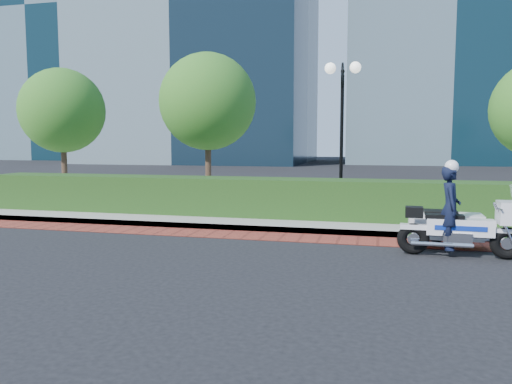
% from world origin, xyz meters
% --- Properties ---
extents(ground, '(120.00, 120.00, 0.00)m').
position_xyz_m(ground, '(0.00, 0.00, 0.00)').
color(ground, black).
rests_on(ground, ground).
extents(brick_strip, '(60.00, 1.00, 0.01)m').
position_xyz_m(brick_strip, '(0.00, 1.50, 0.01)').
color(brick_strip, maroon).
rests_on(brick_strip, ground).
extents(sidewalk, '(60.00, 8.00, 0.15)m').
position_xyz_m(sidewalk, '(0.00, 6.00, 0.07)').
color(sidewalk, gray).
rests_on(sidewalk, ground).
extents(hedge_main, '(18.00, 1.20, 1.00)m').
position_xyz_m(hedge_main, '(0.00, 3.60, 0.65)').
color(hedge_main, black).
rests_on(hedge_main, sidewalk).
extents(lamppost, '(1.02, 0.70, 4.21)m').
position_xyz_m(lamppost, '(1.00, 5.20, 2.96)').
color(lamppost, black).
rests_on(lamppost, sidewalk).
extents(tree_a, '(3.00, 3.00, 4.58)m').
position_xyz_m(tree_a, '(-9.00, 6.50, 3.22)').
color(tree_a, '#332319').
rests_on(tree_a, sidewalk).
extents(tree_b, '(3.20, 3.20, 4.89)m').
position_xyz_m(tree_b, '(-3.50, 6.50, 3.43)').
color(tree_b, '#332319').
rests_on(tree_b, sidewalk).
extents(tower_far_left, '(16.00, 14.00, 34.00)m').
position_xyz_m(tower_far_left, '(-36.00, 46.00, 17.00)').
color(tower_far_left, black).
rests_on(tower_far_left, ground).
extents(police_motorcycle, '(2.22, 1.57, 1.80)m').
position_xyz_m(police_motorcycle, '(3.46, 0.74, 0.62)').
color(police_motorcycle, black).
rests_on(police_motorcycle, ground).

